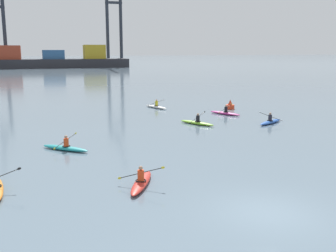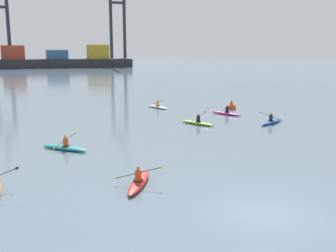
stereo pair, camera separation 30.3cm
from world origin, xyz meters
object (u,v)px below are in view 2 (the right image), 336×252
gantry_crane_west_mid (118,16)px  kayak_red (139,182)px  container_barge (58,60)px  kayak_magenta (226,113)px  kayak_teal (65,147)px  kayak_lime (197,122)px  kayak_blue (271,122)px  channel_buoy (231,106)px  kayak_white (157,106)px

gantry_crane_west_mid → kayak_red: gantry_crane_west_mid is taller
container_barge → kayak_magenta: bearing=-84.4°
kayak_teal → kayak_red: bearing=-70.1°
kayak_red → kayak_lime: size_ratio=1.01×
kayak_blue → kayak_lime: 6.23m
kayak_blue → channel_buoy: bearing=85.8°
kayak_teal → kayak_red: kayak_red is taller
container_barge → kayak_teal: size_ratio=17.55×
container_barge → kayak_lime: 111.26m
gantry_crane_west_mid → channel_buoy: bearing=-95.3°
gantry_crane_west_mid → kayak_teal: (-28.36, -127.44, -18.57)m
kayak_teal → kayak_blue: (17.05, 3.71, 0.00)m
kayak_blue → container_barge: bearing=96.1°
kayak_red → gantry_crane_west_mid: bearing=79.3°
channel_buoy → kayak_blue: 8.49m
kayak_white → channel_buoy: bearing=-23.5°
kayak_white → kayak_blue: size_ratio=1.05×
kayak_lime → channel_buoy: bearing=46.0°
container_barge → kayak_lime: container_barge is taller
kayak_white → kayak_lime: size_ratio=1.04×
container_barge → kayak_white: container_barge is taller
kayak_magenta → kayak_red: bearing=-127.1°
kayak_teal → container_barge: bearing=87.5°
gantry_crane_west_mid → kayak_lime: gantry_crane_west_mid is taller
gantry_crane_west_mid → kayak_red: size_ratio=11.06×
gantry_crane_west_mid → container_barge: bearing=-154.6°
kayak_lime → kayak_red: bearing=-122.3°
kayak_red → kayak_white: bearing=71.5°
gantry_crane_west_mid → kayak_white: (-17.85, -112.15, -18.57)m
gantry_crane_west_mid → kayak_blue: size_ratio=11.27×
kayak_blue → kayak_white: bearing=119.5°
kayak_lime → kayak_teal: bearing=-154.4°
gantry_crane_west_mid → kayak_lime: (-17.34, -122.15, -18.57)m
kayak_teal → kayak_white: same height
kayak_magenta → gantry_crane_west_mid: bearing=83.8°
kayak_teal → channel_buoy: bearing=34.6°
kayak_white → kayak_red: (-7.71, -23.01, 0.00)m
kayak_white → kayak_magenta: 7.97m
channel_buoy → kayak_lime: bearing=-134.0°
kayak_blue → kayak_magenta: 5.60m
kayak_magenta → kayak_blue: bearing=-74.4°
channel_buoy → kayak_magenta: bearing=-124.7°
container_barge → kayak_lime: bearing=-86.9°
kayak_teal → kayak_white: size_ratio=0.85×
gantry_crane_west_mid → kayak_white: 115.07m
channel_buoy → kayak_blue: bearing=-94.2°
kayak_teal → kayak_blue: same height
gantry_crane_west_mid → kayak_magenta: (-12.82, -118.33, -18.57)m
channel_buoy → kayak_blue: channel_buoy is taller
gantry_crane_west_mid → kayak_white: size_ratio=10.78×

